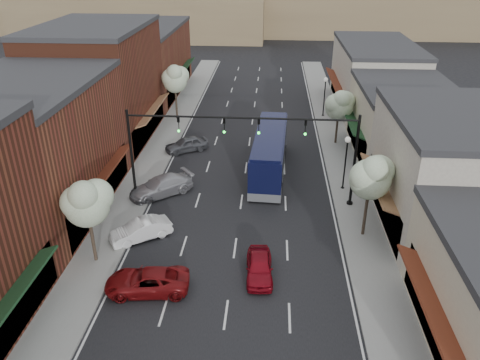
% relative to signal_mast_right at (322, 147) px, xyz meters
% --- Properties ---
extents(ground, '(160.00, 160.00, 0.00)m').
position_rel_signal_mast_right_xyz_m(ground, '(-5.62, -8.00, -4.62)').
color(ground, black).
rests_on(ground, ground).
extents(sidewalk_left, '(2.80, 73.00, 0.15)m').
position_rel_signal_mast_right_xyz_m(sidewalk_left, '(-14.02, 10.50, -4.55)').
color(sidewalk_left, gray).
rests_on(sidewalk_left, ground).
extents(sidewalk_right, '(2.80, 73.00, 0.15)m').
position_rel_signal_mast_right_xyz_m(sidewalk_right, '(2.78, 10.50, -4.55)').
color(sidewalk_right, gray).
rests_on(sidewalk_right, ground).
extents(curb_left, '(0.25, 73.00, 0.17)m').
position_rel_signal_mast_right_xyz_m(curb_left, '(-12.62, 10.50, -4.55)').
color(curb_left, gray).
rests_on(curb_left, ground).
extents(curb_right, '(0.25, 73.00, 0.17)m').
position_rel_signal_mast_right_xyz_m(curb_right, '(1.38, 10.50, -4.55)').
color(curb_right, gray).
rests_on(curb_right, ground).
extents(bldg_left_midnear, '(10.14, 14.10, 9.40)m').
position_rel_signal_mast_right_xyz_m(bldg_left_midnear, '(-19.85, -2.00, 0.03)').
color(bldg_left_midnear, brown).
rests_on(bldg_left_midnear, ground).
extents(bldg_left_midfar, '(10.14, 14.10, 10.90)m').
position_rel_signal_mast_right_xyz_m(bldg_left_midfar, '(-19.86, 12.00, 0.78)').
color(bldg_left_midfar, '#612C1B').
rests_on(bldg_left_midfar, ground).
extents(bldg_left_far, '(10.14, 18.10, 8.40)m').
position_rel_signal_mast_right_xyz_m(bldg_left_far, '(-19.84, 28.00, -0.46)').
color(bldg_left_far, brown).
rests_on(bldg_left_far, ground).
extents(bldg_right_midnear, '(9.14, 12.10, 7.90)m').
position_rel_signal_mast_right_xyz_m(bldg_right_midnear, '(8.10, -2.00, -0.72)').
color(bldg_right_midnear, beige).
rests_on(bldg_right_midnear, ground).
extents(bldg_right_midfar, '(9.14, 12.10, 6.40)m').
position_rel_signal_mast_right_xyz_m(bldg_right_midfar, '(8.08, 10.00, -1.46)').
color(bldg_right_midfar, beige).
rests_on(bldg_right_midfar, ground).
extents(bldg_right_far, '(9.14, 16.10, 7.40)m').
position_rel_signal_mast_right_xyz_m(bldg_right_far, '(8.09, 24.00, -0.96)').
color(bldg_right_far, beige).
rests_on(bldg_right_far, ground).
extents(hill_far, '(120.00, 30.00, 12.00)m').
position_rel_signal_mast_right_xyz_m(hill_far, '(-5.62, 82.00, 1.38)').
color(hill_far, '#7A6647').
rests_on(hill_far, ground).
extents(hill_near, '(50.00, 20.00, 8.00)m').
position_rel_signal_mast_right_xyz_m(hill_near, '(-30.62, 70.00, -0.62)').
color(hill_near, '#7A6647').
rests_on(hill_near, ground).
extents(signal_mast_right, '(8.22, 0.46, 7.00)m').
position_rel_signal_mast_right_xyz_m(signal_mast_right, '(0.00, 0.00, 0.00)').
color(signal_mast_right, black).
rests_on(signal_mast_right, ground).
extents(signal_mast_left, '(8.22, 0.46, 7.00)m').
position_rel_signal_mast_right_xyz_m(signal_mast_left, '(-11.24, 0.00, 0.00)').
color(signal_mast_left, black).
rests_on(signal_mast_left, ground).
extents(tree_right_near, '(2.85, 2.65, 5.95)m').
position_rel_signal_mast_right_xyz_m(tree_right_near, '(2.73, -4.05, -0.17)').
color(tree_right_near, '#47382B').
rests_on(tree_right_near, ground).
extents(tree_right_far, '(2.85, 2.65, 5.43)m').
position_rel_signal_mast_right_xyz_m(tree_right_far, '(2.73, 11.95, -0.63)').
color(tree_right_far, '#47382B').
rests_on(tree_right_far, ground).
extents(tree_left_near, '(2.85, 2.65, 5.69)m').
position_rel_signal_mast_right_xyz_m(tree_left_near, '(-13.87, -8.05, -0.40)').
color(tree_left_near, '#47382B').
rests_on(tree_left_near, ground).
extents(tree_left_far, '(2.85, 2.65, 6.13)m').
position_rel_signal_mast_right_xyz_m(tree_left_far, '(-13.87, 17.95, -0.02)').
color(tree_left_far, '#47382B').
rests_on(tree_left_far, ground).
extents(lamp_post_near, '(0.44, 0.44, 4.44)m').
position_rel_signal_mast_right_xyz_m(lamp_post_near, '(2.18, 2.50, -1.62)').
color(lamp_post_near, black).
rests_on(lamp_post_near, ground).
extents(lamp_post_far, '(0.44, 0.44, 4.44)m').
position_rel_signal_mast_right_xyz_m(lamp_post_far, '(2.18, 20.00, -1.62)').
color(lamp_post_far, black).
rests_on(lamp_post_far, ground).
extents(coach_bus, '(3.09, 11.47, 3.47)m').
position_rel_signal_mast_right_xyz_m(coach_bus, '(-3.62, 5.37, -2.81)').
color(coach_bus, black).
rests_on(coach_bus, ground).
extents(red_hatchback, '(1.69, 3.82, 1.28)m').
position_rel_signal_mast_right_xyz_m(red_hatchback, '(-4.00, -8.66, -3.98)').
color(red_hatchback, maroon).
rests_on(red_hatchback, ground).
extents(parked_car_a, '(4.84, 2.62, 1.29)m').
position_rel_signal_mast_right_xyz_m(parked_car_a, '(-10.13, -10.40, -3.98)').
color(parked_car_a, maroon).
rests_on(parked_car_a, ground).
extents(parked_car_b, '(4.08, 3.37, 1.31)m').
position_rel_signal_mast_right_xyz_m(parked_car_b, '(-11.82, -5.37, -3.97)').
color(parked_car_b, white).
rests_on(parked_car_b, ground).
extents(parked_car_c, '(5.17, 4.71, 1.45)m').
position_rel_signal_mast_right_xyz_m(parked_car_c, '(-11.82, 0.71, -3.90)').
color(parked_car_c, '#ABAAB0').
rests_on(parked_car_c, ground).
extents(parked_car_d, '(4.28, 3.40, 1.37)m').
position_rel_signal_mast_right_xyz_m(parked_car_d, '(-11.35, 9.27, -3.94)').
color(parked_car_d, '#505257').
rests_on(parked_car_d, ground).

